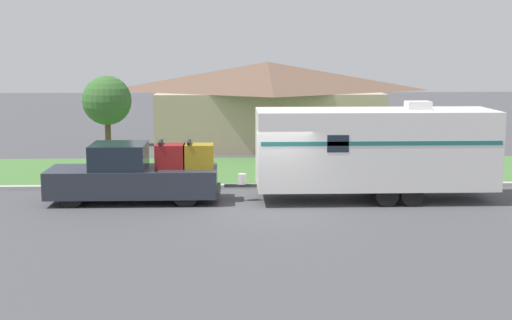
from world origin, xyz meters
name	(u,v)px	position (x,y,z in m)	size (l,w,h in m)	color
ground_plane	(274,211)	(0.00, 0.00, 0.00)	(120.00, 120.00, 0.00)	#47474C
curb_strip	(268,186)	(0.00, 3.75, 0.07)	(80.00, 0.30, 0.14)	#ADADA8
lawn_strip	(263,171)	(0.00, 7.40, 0.01)	(80.00, 7.00, 0.03)	#477538
house_across_street	(268,102)	(0.62, 15.43, 2.28)	(12.24, 7.42, 4.41)	tan
pickup_truck	(135,175)	(-4.60, 1.55, 0.91)	(5.75, 2.01, 2.07)	black
travel_trailer	(375,149)	(3.50, 1.55, 1.77)	(9.10, 2.46, 3.37)	black
mailbox	(355,157)	(3.36, 4.46, 1.02)	(0.48, 0.20, 1.33)	brown
tree_in_yard	(107,101)	(-6.41, 7.12, 2.99)	(2.01, 2.01, 4.02)	brown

